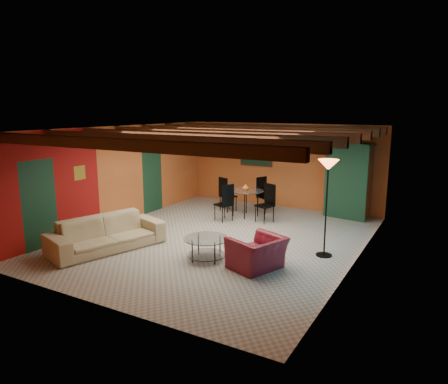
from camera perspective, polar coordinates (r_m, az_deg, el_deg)
The scene contains 11 objects.
room at distance 9.91m, azimuth -0.25°, elevation 6.79°, with size 6.52×8.01×2.71m.
sofa at distance 9.82m, azimuth -15.86°, elevation -5.52°, with size 2.57×1.01×0.75m, color tan.
armchair at distance 8.39m, azimuth 4.56°, elevation -8.38°, with size 1.01×0.89×0.66m, color maroon.
coffee_table at distance 8.87m, azimuth -2.44°, elevation -7.81°, with size 0.96×0.96×0.49m, color silver, non-canonical shape.
dining_table at distance 12.28m, azimuth 2.98°, elevation -0.87°, with size 2.10×2.10×1.09m, color white, non-canonical shape.
armoire at distance 12.64m, azimuth 16.73°, elevation 1.40°, with size 1.21×0.60×2.13m, color brown.
floor_lamp at distance 9.12m, azimuth 13.91°, elevation -2.22°, with size 0.44×0.44×2.13m, color black, non-canonical shape.
ceiling_fan at distance 9.81m, azimuth -0.58°, elevation 6.74°, with size 1.50×1.50×0.44m, color #472614, non-canonical shape.
painting at distance 13.79m, azimuth 4.45°, elevation 5.13°, with size 1.05×0.03×0.65m, color black.
potted_plant at distance 12.48m, azimuth 17.08°, elevation 7.38°, with size 0.46×0.40×0.51m, color #26661E.
vase at distance 12.15m, azimuth 3.02°, elevation 2.09°, with size 0.18×0.18×0.19m, color orange.
Camera 1 is at (4.89, -8.47, 3.18)m, focal length 33.14 mm.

